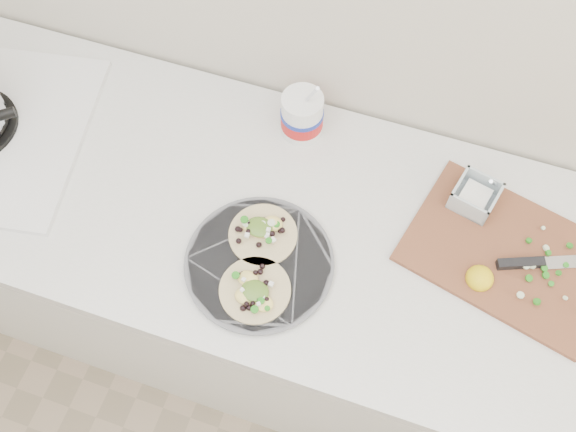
% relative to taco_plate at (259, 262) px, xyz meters
% --- Properties ---
extents(counter, '(2.44, 0.66, 0.90)m').
position_rel_taco_plate_xyz_m(counter, '(-0.00, 0.14, -0.47)').
color(counter, silver).
rests_on(counter, ground).
extents(taco_plate, '(0.32, 0.32, 0.04)m').
position_rel_taco_plate_xyz_m(taco_plate, '(0.00, 0.00, 0.00)').
color(taco_plate, '#5A5B62').
rests_on(taco_plate, counter).
extents(tub, '(0.10, 0.10, 0.22)m').
position_rel_taco_plate_xyz_m(tub, '(-0.02, 0.36, 0.05)').
color(tub, white).
rests_on(tub, counter).
extents(cutboard, '(0.47, 0.38, 0.07)m').
position_rel_taco_plate_xyz_m(cutboard, '(0.49, 0.20, -0.00)').
color(cutboard, brown).
rests_on(cutboard, counter).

